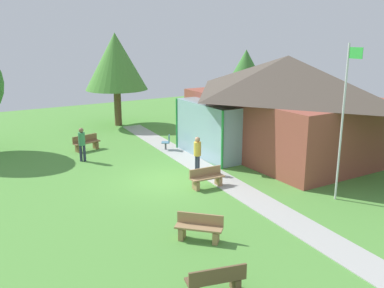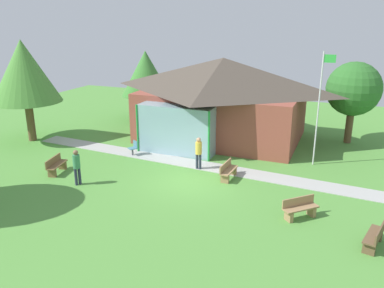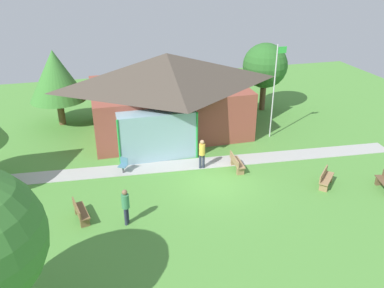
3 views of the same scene
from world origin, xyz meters
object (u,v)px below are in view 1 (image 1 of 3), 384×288
object	(u,v)px
patio_chair_west	(167,143)
bench_rear_near_path	(207,178)
bench_mid_left	(86,143)
tree_behind_pavilion_left	(246,75)
visitor_on_path	(197,152)
tree_west_hedge	(116,62)
bench_lawn_far_right	(216,281)
visitor_strolling_lawn	(82,142)
bench_mid_right	(199,228)
flagpole	(343,117)
pavilion	(283,103)

from	to	relation	value
patio_chair_west	bench_rear_near_path	bearing A→B (deg)	-159.39
bench_mid_left	tree_behind_pavilion_left	world-z (taller)	tree_behind_pavilion_left
visitor_on_path	bench_rear_near_path	bearing A→B (deg)	-15.57
visitor_on_path	tree_west_hedge	distance (m)	12.37
bench_rear_near_path	bench_mid_left	bearing A→B (deg)	-69.83
bench_lawn_far_right	visitor_strolling_lawn	distance (m)	12.97
bench_mid_left	visitor_on_path	bearing A→B (deg)	103.50
bench_rear_near_path	tree_behind_pavilion_left	world-z (taller)	tree_behind_pavilion_left
bench_lawn_far_right	tree_behind_pavilion_left	distance (m)	21.15
bench_lawn_far_right	tree_behind_pavilion_left	world-z (taller)	tree_behind_pavilion_left
patio_chair_west	tree_west_hedge	xyz separation A→B (m)	(-7.59, 0.12, 4.01)
bench_mid_right	flagpole	bearing A→B (deg)	-134.23
visitor_strolling_lawn	bench_rear_near_path	bearing A→B (deg)	144.61
bench_lawn_far_right	tree_behind_pavilion_left	bearing A→B (deg)	64.02
flagpole	pavilion	bearing A→B (deg)	155.71
bench_rear_near_path	patio_chair_west	bearing A→B (deg)	-98.78
visitor_on_path	tree_west_hedge	xyz separation A→B (m)	(-11.86, 0.76, 3.41)
pavilion	bench_rear_near_path	bearing A→B (deg)	-68.72
bench_rear_near_path	visitor_strolling_lawn	size ratio (longest dim) A/B	0.87
visitor_strolling_lawn	tree_west_hedge	distance (m)	9.32
pavilion	bench_lawn_far_right	bearing A→B (deg)	-49.12
bench_rear_near_path	visitor_on_path	xyz separation A→B (m)	(-1.81, 0.65, 0.62)
tree_behind_pavilion_left	flagpole	bearing A→B (deg)	-23.52
bench_mid_left	patio_chair_west	size ratio (longest dim) A/B	1.81
visitor_strolling_lawn	tree_west_hedge	xyz separation A→B (m)	(-7.25, 4.78, 3.41)
bench_rear_near_path	bench_lawn_far_right	distance (m)	7.62
flagpole	tree_behind_pavilion_left	distance (m)	14.50
tree_behind_pavilion_left	patio_chair_west	bearing A→B (deg)	-66.97
visitor_on_path	tree_west_hedge	size ratio (longest dim) A/B	0.27
bench_mid_left	visitor_strolling_lawn	world-z (taller)	visitor_strolling_lawn
patio_chair_west	visitor_on_path	xyz separation A→B (m)	(4.28, -0.64, 0.61)
bench_lawn_far_right	visitor_strolling_lawn	world-z (taller)	visitor_strolling_lawn
flagpole	bench_lawn_far_right	world-z (taller)	flagpole
bench_rear_near_path	visitor_strolling_lawn	xyz separation A→B (m)	(-6.43, -3.37, 0.62)
bench_mid_left	visitor_strolling_lawn	distance (m)	2.21
flagpole	tree_behind_pavilion_left	xyz separation A→B (m)	(-13.29, 5.79, 0.20)
pavilion	bench_rear_near_path	size ratio (longest dim) A/B	7.15
bench_rear_near_path	patio_chair_west	size ratio (longest dim) A/B	1.77
bench_mid_left	bench_lawn_far_right	bearing A→B (deg)	72.10
bench_lawn_far_right	patio_chair_west	distance (m)	13.65
bench_rear_near_path	pavilion	bearing A→B (deg)	-155.56
bench_mid_right	visitor_on_path	world-z (taller)	visitor_on_path
bench_mid_right	bench_rear_near_path	distance (m)	4.72
pavilion	visitor_on_path	size ratio (longest dim) A/B	6.25
bench_mid_left	visitor_strolling_lawn	xyz separation A→B (m)	(1.96, -0.81, 0.62)
bench_mid_right	bench_lawn_far_right	world-z (taller)	same
bench_mid_right	pavilion	bearing A→B (deg)	-100.46
bench_mid_left	tree_west_hedge	xyz separation A→B (m)	(-5.28, 3.97, 4.03)
bench_lawn_far_right	bench_rear_near_path	bearing A→B (deg)	72.54
bench_lawn_far_right	pavilion	bearing A→B (deg)	54.73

